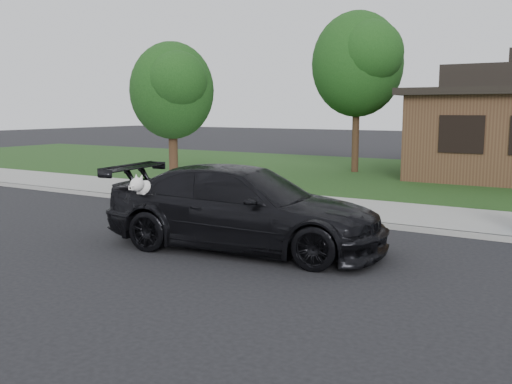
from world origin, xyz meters
The scene contains 7 objects.
ground centered at (0.00, 0.00, 0.00)m, with size 120.00×120.00×0.00m, color black.
sidewalk centered at (0.00, 5.00, 0.06)m, with size 60.00×3.00×0.12m, color gray.
curb centered at (0.00, 3.50, 0.06)m, with size 60.00×0.12×0.12m, color gray.
lawn centered at (0.00, 13.00, 0.07)m, with size 60.00×13.00×0.13m, color #193814.
sedan centered at (-1.75, 0.29, 0.79)m, with size 5.69×2.90×1.58m.
tree_0 centered at (-4.34, 12.88, 4.48)m, with size 3.78×3.60×6.34m.
tree_2 centered at (-7.38, 5.11, 3.27)m, with size 2.73×2.60×4.59m.
Camera 1 is at (4.01, -8.75, 2.67)m, focal length 40.00 mm.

